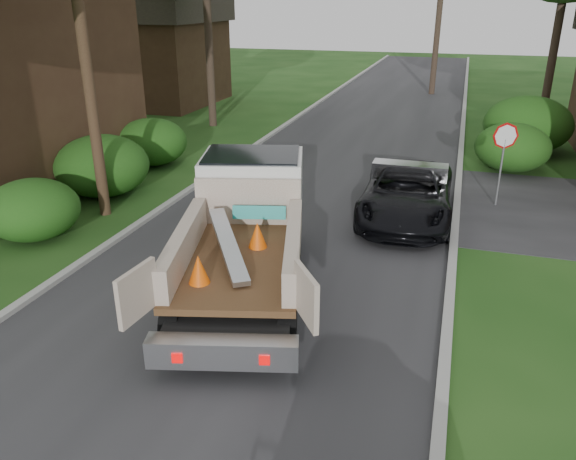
% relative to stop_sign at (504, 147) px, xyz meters
% --- Properties ---
extents(ground, '(120.00, 120.00, 0.00)m').
position_rel_stop_sign_xyz_m(ground, '(-5.20, -9.00, -1.78)').
color(ground, '#183F12').
rests_on(ground, ground).
extents(road, '(8.00, 90.00, 0.02)m').
position_rel_stop_sign_xyz_m(road, '(-5.20, 1.00, -1.77)').
color(road, '#28282B').
rests_on(road, ground).
extents(curb_left, '(0.20, 90.00, 0.12)m').
position_rel_stop_sign_xyz_m(curb_left, '(-9.30, 1.00, -1.72)').
color(curb_left, '#9E9E99').
rests_on(curb_left, ground).
extents(curb_right, '(0.20, 90.00, 0.12)m').
position_rel_stop_sign_xyz_m(curb_right, '(-1.10, 1.00, -1.72)').
color(curb_right, '#9E9E99').
rests_on(curb_right, ground).
extents(stop_sign, '(0.71, 0.32, 2.48)m').
position_rel_stop_sign_xyz_m(stop_sign, '(0.00, 0.00, 0.00)').
color(stop_sign, slate).
rests_on(stop_sign, ground).
extents(utility_pole, '(2.42, 1.25, 10.00)m').
position_rel_stop_sign_xyz_m(utility_pole, '(-10.68, -4.02, 3.40)').
color(utility_pole, '#382619').
rests_on(utility_pole, ground).
extents(house_left_far, '(7.56, 7.56, 6.00)m').
position_rel_stop_sign_xyz_m(house_left_far, '(-18.70, 13.00, 1.27)').
color(house_left_far, '#3C2518').
rests_on(house_left_far, ground).
extents(hedge_left_a, '(2.34, 2.34, 1.53)m').
position_rel_stop_sign_xyz_m(hedge_left_a, '(-11.40, -6.00, -1.01)').
color(hedge_left_a, '#104611').
rests_on(hedge_left_a, ground).
extents(hedge_left_b, '(2.86, 2.86, 1.87)m').
position_rel_stop_sign_xyz_m(hedge_left_b, '(-11.70, -2.50, -0.84)').
color(hedge_left_b, '#104611').
rests_on(hedge_left_b, ground).
extents(hedge_left_c, '(2.60, 2.60, 1.70)m').
position_rel_stop_sign_xyz_m(hedge_left_c, '(-12.00, 1.00, -0.93)').
color(hedge_left_c, '#104611').
rests_on(hedge_left_c, ground).
extents(hedge_right_a, '(2.60, 2.60, 1.70)m').
position_rel_stop_sign_xyz_m(hedge_right_a, '(0.60, 4.00, -0.93)').
color(hedge_right_a, '#104611').
rests_on(hedge_right_a, ground).
extents(hedge_right_b, '(3.38, 3.38, 2.21)m').
position_rel_stop_sign_xyz_m(hedge_right_b, '(1.30, 7.00, -0.67)').
color(hedge_right_b, '#104611').
rests_on(hedge_right_b, ground).
extents(flatbed_truck, '(4.17, 6.83, 2.42)m').
position_rel_stop_sign_xyz_m(flatbed_truck, '(-5.48, -6.22, -0.46)').
color(flatbed_truck, black).
rests_on(flatbed_truck, ground).
extents(black_pickup, '(2.58, 5.28, 1.45)m').
position_rel_stop_sign_xyz_m(black_pickup, '(-2.47, -1.79, -1.05)').
color(black_pickup, black).
rests_on(black_pickup, ground).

